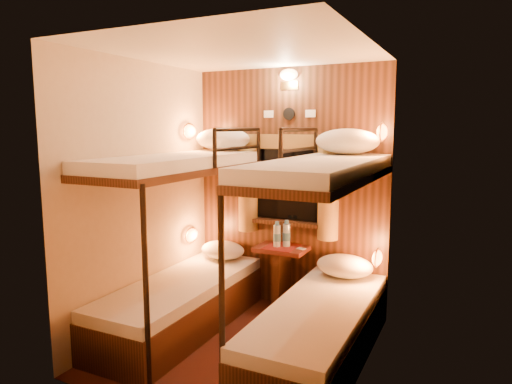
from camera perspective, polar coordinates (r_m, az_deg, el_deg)
The scene contains 22 objects.
floor at distance 4.04m, azimuth -1.81°, elevation -18.66°, with size 2.10×2.10×0.00m, color #3E1510.
ceiling at distance 3.66m, azimuth -1.98°, elevation 17.21°, with size 2.10×2.10×0.00m, color silver.
wall_back at distance 4.61m, azimuth 4.22°, elevation 0.34°, with size 2.40×2.40×0.00m, color #C6B293.
wall_front at distance 2.80m, azimuth -12.02°, elevation -4.92°, with size 2.40×2.40×0.00m, color #C6B293.
wall_left at distance 4.22m, azimuth -13.99°, elevation -0.60°, with size 2.40×2.40×0.00m, color #C6B293.
wall_right at distance 3.32m, azimuth 13.56°, elevation -2.90°, with size 2.40×2.40×0.00m, color #C6B293.
back_panel at distance 4.59m, azimuth 4.15°, elevation 0.32°, with size 2.00×0.03×2.40m, color black.
bunk_left at distance 4.21m, azimuth -9.34°, elevation -9.47°, with size 0.72×1.90×1.82m.
bunk_right at distance 3.65m, azimuth 7.93°, elevation -12.22°, with size 0.72×1.90×1.82m.
window at distance 4.57m, azimuth 4.01°, elevation 0.04°, with size 1.00×0.12×0.79m.
curtains at distance 4.53m, azimuth 3.86°, elevation 1.02°, with size 1.10×0.22×1.00m.
back_fixtures at distance 4.54m, azimuth 4.12°, elevation 13.46°, with size 0.54×0.09×0.48m.
reading_lamps at distance 4.28m, azimuth 2.49°, elevation 0.30°, with size 2.00×0.20×1.25m.
table at distance 4.60m, azimuth 3.18°, elevation -9.70°, with size 0.50×0.34×0.66m.
bottle_left at distance 4.51m, azimuth 2.64°, elevation -5.51°, with size 0.07×0.07×0.26m.
bottle_right at distance 4.52m, azimuth 3.83°, elevation -5.41°, with size 0.08×0.08×0.27m.
sachet_a at distance 4.47m, azimuth 5.66°, elevation -7.06°, with size 0.08×0.06×0.01m, color silver.
sachet_b at distance 4.48m, azimuth 4.43°, elevation -7.04°, with size 0.07×0.05×0.00m, color silver.
pillow_lower_left at distance 4.81m, azimuth -4.18°, elevation -7.23°, with size 0.48×0.34×0.19m, color silver.
pillow_lower_right at distance 4.31m, azimuth 11.01°, elevation -9.06°, with size 0.52×0.37×0.20m, color silver.
pillow_upper_left at distance 4.66m, azimuth -4.17°, elevation 6.62°, with size 0.58×0.41×0.23m, color silver.
pillow_upper_right at distance 4.10m, azimuth 11.35°, elevation 6.24°, with size 0.57×0.40×0.22m, color silver.
Camera 1 is at (1.69, -3.19, 1.82)m, focal length 32.00 mm.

